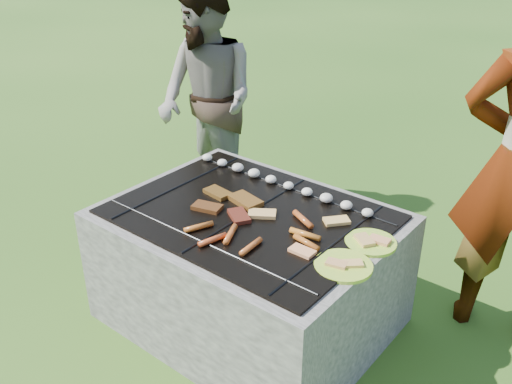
{
  "coord_description": "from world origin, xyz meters",
  "views": [
    {
      "loc": [
        1.47,
        -1.77,
        1.9
      ],
      "look_at": [
        0.0,
        0.05,
        0.7
      ],
      "focal_mm": 40.0,
      "sensor_mm": 36.0,
      "label": 1
    }
  ],
  "objects_px": {
    "bystander": "(207,102)",
    "fire_pit": "(250,272)",
    "plate_far": "(371,242)",
    "plate_near": "(343,266)"
  },
  "relations": [
    {
      "from": "fire_pit",
      "to": "plate_near",
      "type": "relative_size",
      "value": 4.4
    },
    {
      "from": "plate_far",
      "to": "plate_near",
      "type": "bearing_deg",
      "value": -89.98
    },
    {
      "from": "plate_near",
      "to": "plate_far",
      "type": "bearing_deg",
      "value": 90.02
    },
    {
      "from": "plate_far",
      "to": "plate_near",
      "type": "distance_m",
      "value": 0.22
    },
    {
      "from": "plate_near",
      "to": "fire_pit",
      "type": "bearing_deg",
      "value": 170.52
    },
    {
      "from": "fire_pit",
      "to": "plate_far",
      "type": "distance_m",
      "value": 0.66
    },
    {
      "from": "plate_far",
      "to": "plate_near",
      "type": "relative_size",
      "value": 0.96
    },
    {
      "from": "bystander",
      "to": "fire_pit",
      "type": "bearing_deg",
      "value": -23.64
    },
    {
      "from": "plate_far",
      "to": "bystander",
      "type": "distance_m",
      "value": 1.67
    },
    {
      "from": "fire_pit",
      "to": "plate_far",
      "type": "relative_size",
      "value": 4.57
    }
  ]
}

